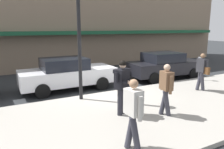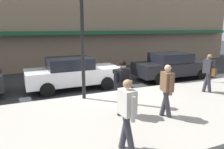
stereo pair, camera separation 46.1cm
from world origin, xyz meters
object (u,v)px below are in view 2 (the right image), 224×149
Objects in this scene: street_lamp_post at (82,23)px; man_texting_on_phone at (122,82)px; pedestrian_in_light_coat at (127,110)px; pedestrian_with_bag at (209,71)px; parked_sedan_mid at (73,73)px; parking_meter at (208,66)px; parked_sedan_far at (172,66)px; pedestrian_dark_coat at (167,88)px.

man_texting_on_phone is at bearing -73.38° from street_lamp_post.
pedestrian_in_light_coat is 6.07m from pedestrian_with_bag.
parked_sedan_mid is 7.04m from parking_meter.
man_texting_on_phone is (-5.17, -3.85, 0.46)m from parked_sedan_far.
street_lamp_post is (-5.26, 1.41, 2.03)m from pedestrian_with_bag.
pedestrian_dark_coat is at bearing -30.09° from man_texting_on_phone.
pedestrian_dark_coat is at bearing -70.18° from parked_sedan_mid.
man_texting_on_phone reaches higher than parking_meter.
pedestrian_dark_coat is 5.74m from parking_meter.
man_texting_on_phone is 1.06× the size of pedestrian_in_light_coat.
parking_meter is at bearing -16.81° from parked_sedan_mid.
parked_sedan_far is at bearing 16.35° from street_lamp_post.
parked_sedan_far is 6.49m from street_lamp_post.
parked_sedan_mid is at bearing 109.82° from pedestrian_dark_coat.
parking_meter is (6.73, -2.03, 0.18)m from parked_sedan_mid.
street_lamp_post reaches higher than parked_sedan_far.
pedestrian_with_bag is at bearing -136.91° from parking_meter.
parking_meter is (6.82, 0.05, -2.17)m from street_lamp_post.
pedestrian_with_bag is at bearing -99.98° from parked_sedan_far.
parking_meter is at bearing 30.40° from pedestrian_dark_coat.
parked_sedan_mid is 0.99× the size of parked_sedan_far.
parking_meter is at bearing -58.56° from parked_sedan_far.
pedestrian_dark_coat is at bearing -156.90° from pedestrian_with_bag.
man_texting_on_phone reaches higher than pedestrian_dark_coat.
pedestrian_with_bag is at bearing 25.97° from pedestrian_in_light_coat.
pedestrian_in_light_coat is 1.00× the size of pedestrian_with_bag.
pedestrian_in_light_coat and pedestrian_with_bag have the same top height.
man_texting_on_phone is at bearing 66.42° from pedestrian_in_light_coat.
pedestrian_with_bag reaches higher than parked_sedan_mid.
pedestrian_with_bag is 0.35× the size of street_lamp_post.
parked_sedan_far is at bearing 36.70° from man_texting_on_phone.
parked_sedan_mid is 5.73m from parked_sedan_far.
parked_sedan_far is at bearing -3.81° from parked_sedan_mid.
pedestrian_in_light_coat is (-0.28, -6.15, 0.32)m from parked_sedan_mid.
man_texting_on_phone reaches higher than pedestrian_in_light_coat.
pedestrian_in_light_coat is at bearing -113.58° from man_texting_on_phone.
parking_meter is (1.56, 1.46, -0.14)m from pedestrian_with_bag.
pedestrian_with_bag is 5.81m from street_lamp_post.
street_lamp_post is at bearing 87.22° from pedestrian_in_light_coat.
parking_meter is at bearing 0.42° from street_lamp_post.
pedestrian_with_bag and pedestrian_dark_coat have the same top height.
pedestrian_in_light_coat is 0.35× the size of street_lamp_post.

